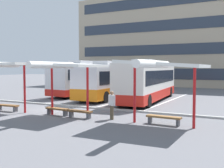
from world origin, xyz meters
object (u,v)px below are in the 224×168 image
waiting_shelter_2 (66,66)px  waiting_shelter_3 (162,65)px  waiting_passenger_0 (112,103)px  bench_4 (80,112)px  coach_bus_1 (112,81)px  waiting_shelter_1 (4,66)px  bench_3 (57,110)px  coach_bus_2 (148,82)px  bench_5 (164,118)px  bench_2 (7,106)px  coach_bus_0 (89,79)px

waiting_shelter_2 → waiting_shelter_3: (5.82, 0.09, 0.02)m
waiting_passenger_0 → bench_4: bearing=-165.5°
bench_4 → waiting_passenger_0: waiting_passenger_0 is taller
coach_bus_1 → waiting_passenger_0: bearing=-62.3°
waiting_shelter_1 → bench_3: 4.85m
coach_bus_1 → coach_bus_2: (3.92, -0.54, 0.06)m
bench_3 → bench_5: bearing=2.5°
coach_bus_2 → waiting_shelter_3: 10.72m
bench_2 → waiting_passenger_0: 7.68m
bench_5 → coach_bus_2: bearing=114.7°
waiting_shelter_3 → waiting_passenger_0: (-3.05, 0.48, -2.13)m
coach_bus_2 → waiting_shelter_2: 10.04m
waiting_shelter_3 → bench_5: (0.00, 0.46, -2.72)m
bench_4 → bench_5: bearing=5.4°
bench_4 → waiting_passenger_0: bearing=14.5°
bench_2 → waiting_passenger_0: bearing=5.2°
waiting_passenger_0 → waiting_shelter_2: bearing=-168.4°
bench_2 → coach_bus_0: bearing=95.9°
waiting_shelter_2 → bench_4: waiting_shelter_2 is taller
coach_bus_2 → bench_4: bearing=-93.8°
coach_bus_1 → coach_bus_2: coach_bus_2 is taller
coach_bus_1 → bench_5: coach_bus_1 is taller
waiting_shelter_2 → bench_4: (0.90, 0.09, -2.71)m
bench_4 → waiting_shelter_2: bearing=-174.6°
coach_bus_1 → waiting_shelter_3: bearing=-51.4°
coach_bus_1 → bench_2: size_ratio=6.21×
waiting_shelter_3 → bench_4: bearing=-180.0°
waiting_shelter_1 → bench_5: 11.05m
waiting_shelter_3 → coach_bus_2: bearing=113.7°
waiting_shelter_2 → bench_3: size_ratio=2.86×
coach_bus_2 → bench_2: size_ratio=6.86×
waiting_shelter_2 → bench_5: 6.44m
coach_bus_0 → waiting_shelter_3: (11.93, -12.00, 1.33)m
waiting_shelter_3 → waiting_passenger_0: bearing=171.1°
coach_bus_2 → bench_5: (4.27, -9.27, -1.34)m
coach_bus_1 → waiting_shelter_3: (8.20, -10.28, 1.44)m
bench_2 → coach_bus_2: bearing=57.3°
waiting_shelter_1 → waiting_passenger_0: 7.97m
bench_2 → waiting_shelter_2: (4.86, 0.13, 2.71)m
coach_bus_2 → coach_bus_0: bearing=163.6°
coach_bus_1 → bench_4: 10.87m
waiting_passenger_0 → coach_bus_1: bearing=117.7°
coach_bus_2 → waiting_passenger_0: 9.37m
coach_bus_0 → bench_2: size_ratio=6.26×
coach_bus_1 → bench_2: 10.86m
coach_bus_2 → bench_5: bearing=-65.3°
coach_bus_1 → waiting_shelter_2: (2.38, -10.37, 1.42)m
bench_2 → bench_4: 5.76m
coach_bus_2 → bench_4: 9.85m
bench_3 → coach_bus_1: bearing=98.3°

